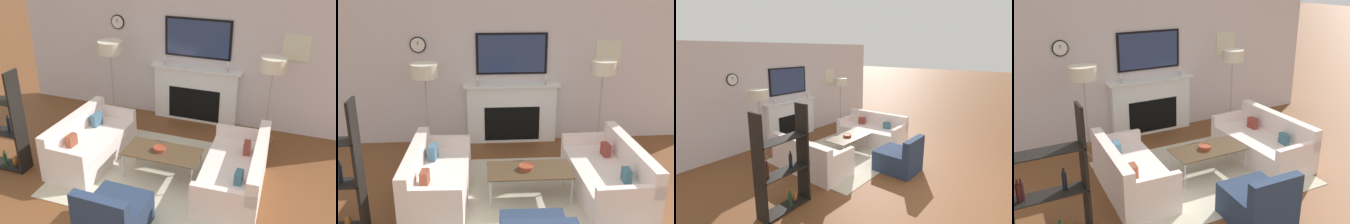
{
  "view_description": "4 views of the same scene",
  "coord_description": "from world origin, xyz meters",
  "views": [
    {
      "loc": [
        1.93,
        -2.47,
        3.58
      ],
      "look_at": [
        -0.06,
        3.0,
        0.79
      ],
      "focal_mm": 42.0,
      "sensor_mm": 36.0,
      "label": 1
    },
    {
      "loc": [
        -0.58,
        -2.5,
        2.96
      ],
      "look_at": [
        -0.2,
        3.1,
        1.03
      ],
      "focal_mm": 42.0,
      "sensor_mm": 36.0,
      "label": 2
    },
    {
      "loc": [
        -4.82,
        -1.35,
        2.52
      ],
      "look_at": [
        0.24,
        2.64,
        0.98
      ],
      "focal_mm": 28.0,
      "sensor_mm": 36.0,
      "label": 3
    },
    {
      "loc": [
        -2.93,
        -2.46,
        3.06
      ],
      "look_at": [
        -0.02,
        3.05,
        0.85
      ],
      "focal_mm": 42.0,
      "sensor_mm": 36.0,
      "label": 4
    }
  ],
  "objects": [
    {
      "name": "fireplace_wall",
      "position": [
        0.0,
        4.49,
        1.22
      ],
      "size": [
        7.58,
        0.28,
        2.7
      ],
      "color": "silver",
      "rests_on": "ground_plane"
    },
    {
      "name": "area_rug",
      "position": [
        0.0,
        2.4,
        0.01
      ],
      "size": [
        3.06,
        2.42,
        0.01
      ],
      "color": "beige",
      "rests_on": "ground_plane"
    },
    {
      "name": "couch_left",
      "position": [
        -1.22,
        2.4,
        0.28
      ],
      "size": [
        0.86,
        1.72,
        0.76
      ],
      "color": "silver",
      "rests_on": "ground_plane"
    },
    {
      "name": "couch_right",
      "position": [
        1.23,
        2.4,
        0.27
      ],
      "size": [
        0.92,
        1.84,
        0.76
      ],
      "color": "silver",
      "rests_on": "ground_plane"
    },
    {
      "name": "coffee_table",
      "position": [
        0.08,
        2.36,
        0.41
      ],
      "size": [
        1.18,
        0.59,
        0.44
      ],
      "color": "#4C3823",
      "rests_on": "ground_plane"
    },
    {
      "name": "decorative_bowl",
      "position": [
        0.03,
        2.38,
        0.47
      ],
      "size": [
        0.21,
        0.21,
        0.06
      ],
      "color": "#963F23",
      "rests_on": "coffee_table"
    },
    {
      "name": "floor_lamp_left",
      "position": [
        -1.47,
        3.76,
        1.52
      ],
      "size": [
        0.45,
        0.45,
        1.66
      ],
      "color": "#9E998E",
      "rests_on": "ground_plane"
    },
    {
      "name": "floor_lamp_right",
      "position": [
        1.47,
        3.76,
        1.52
      ],
      "size": [
        0.42,
        0.42,
        1.67
      ],
      "color": "#9E998E",
      "rests_on": "ground_plane"
    }
  ]
}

